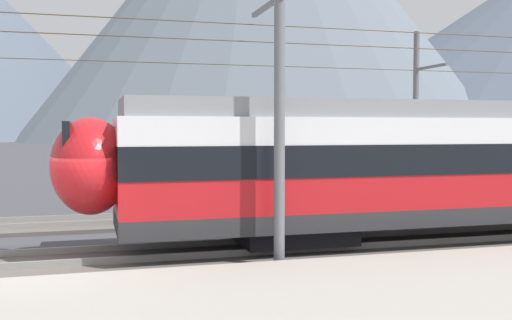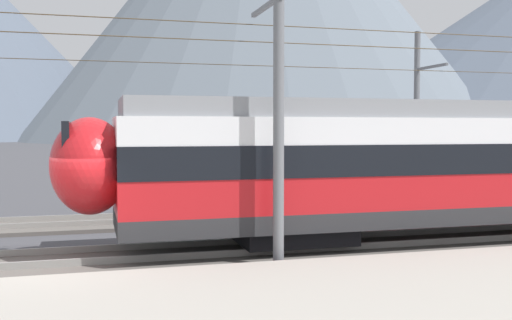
# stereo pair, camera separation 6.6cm
# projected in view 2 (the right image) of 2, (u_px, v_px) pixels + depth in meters

# --- Properties ---
(ground_plane) EXTENTS (400.00, 400.00, 0.00)m
(ground_plane) POSITION_uv_depth(u_px,v_px,m) (52.00, 278.00, 12.48)
(ground_plane) COLOR #424247
(track_near) EXTENTS (120.00, 3.00, 0.28)m
(track_near) POSITION_uv_depth(u_px,v_px,m) (55.00, 262.00, 13.64)
(track_near) COLOR #5B5651
(track_near) RESTS_ON ground
(track_far) EXTENTS (120.00, 3.00, 0.28)m
(track_far) POSITION_uv_depth(u_px,v_px,m) (65.00, 225.00, 19.01)
(track_far) COLOR #5B5651
(track_far) RESTS_ON ground
(train_near_platform) EXTENTS (24.41, 2.90, 4.27)m
(train_near_platform) POSITION_uv_depth(u_px,v_px,m) (510.00, 161.00, 16.80)
(train_near_platform) COLOR #2D2D30
(train_near_platform) RESTS_ON track_near
(catenary_mast_mid) EXTENTS (48.48, 2.24, 7.38)m
(catenary_mast_mid) POSITION_uv_depth(u_px,v_px,m) (276.00, 93.00, 13.00)
(catenary_mast_mid) COLOR slate
(catenary_mast_mid) RESTS_ON ground
(catenary_mast_far_side) EXTENTS (48.48, 2.27, 7.09)m
(catenary_mast_far_side) POSITION_uv_depth(u_px,v_px,m) (419.00, 114.00, 24.21)
(catenary_mast_far_side) COLOR slate
(catenary_mast_far_side) RESTS_ON ground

